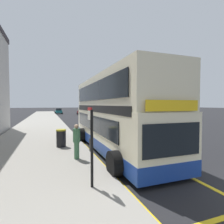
{
  "coord_description": "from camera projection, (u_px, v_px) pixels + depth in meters",
  "views": [
    {
      "loc": [
        -6.28,
        -2.6,
        2.75
      ],
      "look_at": [
        -2.23,
        8.42,
        2.26
      ],
      "focal_mm": 28.44,
      "sensor_mm": 36.0,
      "label": 1
    }
  ],
  "objects": [
    {
      "name": "ground_plane",
      "position": [
        81.0,
        119.0,
        34.73
      ],
      "size": [
        260.0,
        260.0,
        0.0
      ],
      "primitive_type": "plane",
      "color": "black"
    },
    {
      "name": "pavement_near",
      "position": [
        43.0,
        119.0,
        32.31
      ],
      "size": [
        6.0,
        76.0,
        0.14
      ],
      "primitive_type": "cube",
      "color": "gray",
      "rests_on": "ground"
    },
    {
      "name": "double_decker_bus",
      "position": [
        114.0,
        116.0,
        10.76
      ],
      "size": [
        3.28,
        10.73,
        4.4
      ],
      "color": "beige",
      "rests_on": "ground"
    },
    {
      "name": "bus_bay_markings",
      "position": [
        113.0,
        150.0,
        10.75
      ],
      "size": [
        2.85,
        14.14,
        0.01
      ],
      "color": "gold",
      "rests_on": "ground"
    },
    {
      "name": "bus_stop_sign",
      "position": [
        91.0,
        139.0,
        5.64
      ],
      "size": [
        0.09,
        0.51,
        2.52
      ],
      "color": "black",
      "rests_on": "pavement_near"
    },
    {
      "name": "parked_car_silver_across",
      "position": [
        87.0,
        111.0,
        53.98
      ],
      "size": [
        2.09,
        4.2,
        1.62
      ],
      "rotation": [
        0.0,
        0.0,
        -0.03
      ],
      "color": "#B2B5BA",
      "rests_on": "ground"
    },
    {
      "name": "parked_car_maroon_distant",
      "position": [
        81.0,
        112.0,
        48.24
      ],
      "size": [
        2.09,
        4.2,
        1.62
      ],
      "rotation": [
        0.0,
        0.0,
        -0.05
      ],
      "color": "maroon",
      "rests_on": "ground"
    },
    {
      "name": "parked_car_teal_behind",
      "position": [
        59.0,
        111.0,
        52.26
      ],
      "size": [
        2.09,
        4.2,
        1.62
      ],
      "rotation": [
        0.0,
        0.0,
        0.05
      ],
      "color": "#196066",
      "rests_on": "ground"
    },
    {
      "name": "parked_car_grey_far",
      "position": [
        110.0,
        117.0,
        27.69
      ],
      "size": [
        2.09,
        4.2,
        1.62
      ],
      "rotation": [
        0.0,
        0.0,
        3.15
      ],
      "color": "slate",
      "rests_on": "ground"
    },
    {
      "name": "pedestrian_waiting_near_sign",
      "position": [
        77.0,
        140.0,
        8.5
      ],
      "size": [
        0.34,
        0.34,
        1.67
      ],
      "color": "#3F724C",
      "rests_on": "pavement_near"
    },
    {
      "name": "litter_bin",
      "position": [
        61.0,
        138.0,
        10.95
      ],
      "size": [
        0.6,
        0.6,
        1.07
      ],
      "color": "black",
      "rests_on": "pavement_near"
    }
  ]
}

